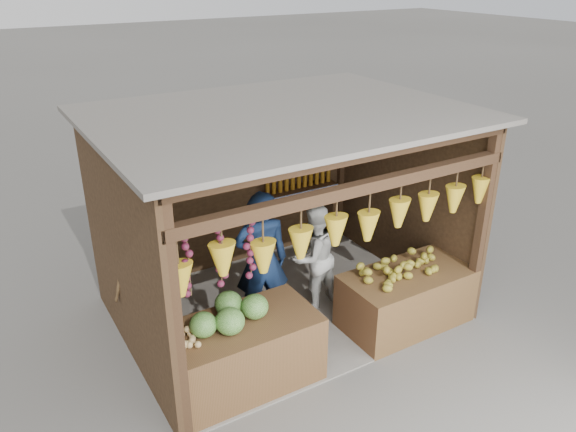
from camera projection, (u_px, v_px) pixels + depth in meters
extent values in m
plane|color=#514F49|center=(283.00, 308.00, 7.50)|extent=(80.00, 80.00, 0.00)
cube|color=slate|center=(283.00, 307.00, 7.50)|extent=(4.00, 3.00, 0.02)
cube|color=black|center=(230.00, 183.00, 8.14)|extent=(4.00, 0.06, 2.60)
cube|color=black|center=(122.00, 260.00, 6.03)|extent=(0.06, 3.00, 2.60)
cube|color=black|center=(405.00, 189.00, 7.90)|extent=(0.06, 3.00, 2.60)
cube|color=#605B54|center=(282.00, 114.00, 6.42)|extent=(4.30, 3.30, 0.06)
cube|color=black|center=(175.00, 326.00, 4.93)|extent=(0.11, 0.11, 2.60)
cube|color=black|center=(482.00, 228.00, 6.75)|extent=(0.11, 0.11, 2.60)
cube|color=black|center=(95.00, 212.00, 7.18)|extent=(0.11, 0.11, 2.60)
cube|color=black|center=(341.00, 162.00, 9.00)|extent=(0.11, 0.11, 2.60)
cube|color=black|center=(357.00, 189.00, 5.47)|extent=(4.00, 0.12, 0.12)
cube|color=black|center=(359.00, 156.00, 5.33)|extent=(4.00, 0.12, 0.12)
cube|color=#382314|center=(299.00, 189.00, 8.58)|extent=(1.25, 0.30, 0.05)
cube|color=#382314|center=(266.00, 229.00, 8.52)|extent=(0.05, 0.28, 1.05)
cube|color=#382314|center=(329.00, 213.00, 9.07)|extent=(0.05, 0.28, 1.05)
cube|color=blue|center=(304.00, 201.00, 8.51)|extent=(1.25, 0.02, 0.30)
cube|color=#4B3319|center=(239.00, 355.00, 5.98)|extent=(1.71, 0.85, 0.79)
cube|color=#4E2F1A|center=(406.00, 298.00, 7.06)|extent=(1.63, 0.85, 0.72)
cube|color=black|center=(145.00, 334.00, 6.75)|extent=(0.29, 0.29, 0.27)
imported|color=#132447|center=(262.00, 261.00, 6.81)|extent=(0.76, 0.60, 1.82)
imported|color=silver|center=(314.00, 256.00, 7.32)|extent=(0.76, 0.62, 1.43)
imported|color=brown|center=(138.00, 284.00, 6.47)|extent=(0.58, 0.41, 1.13)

